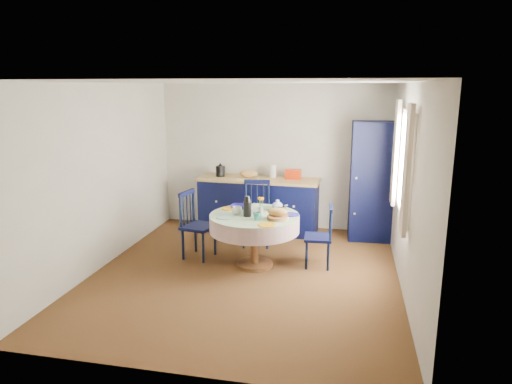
# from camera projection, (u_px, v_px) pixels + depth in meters

# --- Properties ---
(floor) EXTENTS (4.50, 4.50, 0.00)m
(floor) POSITION_uv_depth(u_px,v_px,m) (245.00, 274.00, 6.10)
(floor) COLOR black
(floor) RESTS_ON ground
(ceiling) EXTENTS (4.50, 4.50, 0.00)m
(ceiling) POSITION_uv_depth(u_px,v_px,m) (244.00, 82.00, 5.54)
(ceiling) COLOR white
(ceiling) RESTS_ON wall_back
(wall_back) EXTENTS (4.00, 0.02, 2.50)m
(wall_back) POSITION_uv_depth(u_px,v_px,m) (274.00, 157.00, 7.97)
(wall_back) COLOR beige
(wall_back) RESTS_ON floor
(wall_left) EXTENTS (0.02, 4.50, 2.50)m
(wall_left) POSITION_uv_depth(u_px,v_px,m) (102.00, 176.00, 6.22)
(wall_left) COLOR beige
(wall_left) RESTS_ON floor
(wall_right) EXTENTS (0.02, 4.50, 2.50)m
(wall_right) POSITION_uv_depth(u_px,v_px,m) (408.00, 189.00, 5.42)
(wall_right) COLOR beige
(wall_right) RESTS_ON floor
(window) EXTENTS (0.10, 1.74, 1.45)m
(window) POSITION_uv_depth(u_px,v_px,m) (403.00, 163.00, 5.66)
(window) COLOR white
(window) RESTS_ON wall_right
(kitchen_counter) EXTENTS (2.10, 0.73, 1.16)m
(kitchen_counter) POSITION_uv_depth(u_px,v_px,m) (258.00, 204.00, 7.85)
(kitchen_counter) COLOR black
(kitchen_counter) RESTS_ON floor
(pantry_cabinet) EXTENTS (0.69, 0.51, 1.92)m
(pantry_cabinet) POSITION_uv_depth(u_px,v_px,m) (371.00, 181.00, 7.32)
(pantry_cabinet) COLOR black
(pantry_cabinet) RESTS_ON floor
(dining_table) EXTENTS (1.23, 1.23, 1.02)m
(dining_table) POSITION_uv_depth(u_px,v_px,m) (255.00, 223.00, 6.23)
(dining_table) COLOR brown
(dining_table) RESTS_ON floor
(chair_left) EXTENTS (0.50, 0.51, 0.98)m
(chair_left) POSITION_uv_depth(u_px,v_px,m) (196.00, 224.00, 6.61)
(chair_left) COLOR black
(chair_left) RESTS_ON floor
(chair_far) EXTENTS (0.51, 0.49, 1.01)m
(chair_far) POSITION_uv_depth(u_px,v_px,m) (256.00, 213.00, 7.16)
(chair_far) COLOR black
(chair_far) RESTS_ON floor
(chair_right) EXTENTS (0.39, 0.41, 0.86)m
(chair_right) POSITION_uv_depth(u_px,v_px,m) (321.00, 236.00, 6.28)
(chair_right) COLOR black
(chair_right) RESTS_ON floor
(mug_a) EXTENTS (0.13, 0.13, 0.11)m
(mug_a) POSITION_uv_depth(u_px,v_px,m) (237.00, 211.00, 6.22)
(mug_a) COLOR silver
(mug_a) RESTS_ON dining_table
(mug_b) EXTENTS (0.11, 0.11, 0.10)m
(mug_b) POSITION_uv_depth(u_px,v_px,m) (257.00, 216.00, 5.95)
(mug_b) COLOR #266E67
(mug_b) RESTS_ON dining_table
(mug_c) EXTENTS (0.11, 0.11, 0.09)m
(mug_c) POSITION_uv_depth(u_px,v_px,m) (282.00, 209.00, 6.32)
(mug_c) COLOR black
(mug_c) RESTS_ON dining_table
(mug_d) EXTENTS (0.10, 0.10, 0.09)m
(mug_d) POSITION_uv_depth(u_px,v_px,m) (247.00, 205.00, 6.53)
(mug_d) COLOR silver
(mug_d) RESTS_ON dining_table
(cobalt_bowl) EXTENTS (0.23, 0.23, 0.06)m
(cobalt_bowl) POSITION_uv_depth(u_px,v_px,m) (239.00, 207.00, 6.49)
(cobalt_bowl) COLOR #0F0972
(cobalt_bowl) RESTS_ON dining_table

